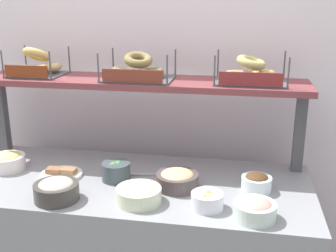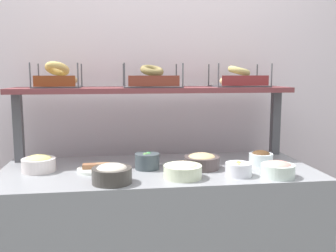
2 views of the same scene
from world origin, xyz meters
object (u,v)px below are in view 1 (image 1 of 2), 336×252
object	(u,v)px
bowl_chocolate_spread	(257,183)
bagel_basket_sesame	(250,74)
bowl_hummus	(177,179)
bagel_basket_plain	(37,66)
bowl_veggie_mix	(116,171)
bowl_potato_salad	(139,193)
bowl_egg_salad	(7,161)
bowl_fruit_salad	(207,200)
bowl_lox_spread	(255,209)
bagel_basket_poppy	(138,71)
serving_plate_white	(61,174)
serving_spoon_near_plate	(130,174)
bowl_tuna_salad	(56,190)

from	to	relation	value
bowl_chocolate_spread	bagel_basket_sesame	xyz separation A→B (m)	(-0.05, 0.27, 0.43)
bowl_hummus	bagel_basket_plain	size ratio (longest dim) A/B	0.68
bagel_basket_plain	bagel_basket_sesame	bearing A→B (deg)	-0.36
bowl_veggie_mix	bagel_basket_sesame	distance (m)	0.78
bowl_potato_salad	bowl_egg_salad	size ratio (longest dim) A/B	1.09
bowl_potato_salad	bowl_fruit_salad	xyz separation A→B (m)	(0.29, -0.00, -0.01)
bowl_egg_salad	bowl_veggie_mix	world-z (taller)	bowl_veggie_mix
bowl_potato_salad	bowl_chocolate_spread	bearing A→B (deg)	21.73
bowl_lox_spread	bowl_veggie_mix	size ratio (longest dim) A/B	1.25
bagel_basket_poppy	bowl_lox_spread	bearing A→B (deg)	-40.42
bagel_basket_sesame	bowl_egg_salad	bearing A→B (deg)	-168.26
bowl_egg_salad	bagel_basket_poppy	distance (m)	0.79
bowl_veggie_mix	bagel_basket_poppy	size ratio (longest dim) A/B	0.39
bowl_potato_salad	bagel_basket_plain	distance (m)	0.92
bowl_egg_salad	serving_plate_white	bearing A→B (deg)	-6.37
bowl_potato_salad	serving_spoon_near_plate	world-z (taller)	bowl_potato_salad
bowl_lox_spread	bagel_basket_sesame	world-z (taller)	bagel_basket_sesame
bowl_fruit_salad	bowl_veggie_mix	distance (m)	0.49
bowl_egg_salad	bagel_basket_plain	xyz separation A→B (m)	(0.08, 0.25, 0.44)
bowl_potato_salad	bowl_hummus	bearing A→B (deg)	50.51
serving_spoon_near_plate	bowl_veggie_mix	bearing A→B (deg)	-127.42
bowl_tuna_salad	bowl_hummus	bearing A→B (deg)	23.15
bowl_hummus	bowl_veggie_mix	bearing A→B (deg)	173.86
bowl_potato_salad	serving_spoon_near_plate	bearing A→B (deg)	112.70
bowl_tuna_salad	serving_spoon_near_plate	size ratio (longest dim) A/B	1.04
bagel_basket_plain	bowl_tuna_salad	bearing A→B (deg)	-59.08
bowl_potato_salad	bowl_hummus	xyz separation A→B (m)	(0.14, 0.16, 0.00)
bowl_veggie_mix	bowl_egg_salad	bearing A→B (deg)	177.06
bowl_hummus	bowl_veggie_mix	world-z (taller)	bowl_veggie_mix
bowl_lox_spread	bagel_basket_plain	bearing A→B (deg)	155.07
bowl_potato_salad	bowl_chocolate_spread	xyz separation A→B (m)	(0.48, 0.19, 0.00)
bowl_chocolate_spread	bowl_veggie_mix	size ratio (longest dim) A/B	1.00
bagel_basket_poppy	bagel_basket_sesame	size ratio (longest dim) A/B	1.02
bowl_egg_salad	bowl_veggie_mix	xyz separation A→B (m)	(0.57, -0.03, 0.00)
bowl_lox_spread	bagel_basket_plain	world-z (taller)	bagel_basket_plain
bowl_fruit_salad	serving_spoon_near_plate	distance (m)	0.47
bowl_lox_spread	serving_plate_white	size ratio (longest dim) A/B	0.83
bagel_basket_plain	bagel_basket_sesame	xyz separation A→B (m)	(1.09, -0.01, -0.00)
serving_plate_white	bagel_basket_sesame	size ratio (longest dim) A/B	0.60
bowl_tuna_salad	serving_plate_white	bearing A→B (deg)	110.04
serving_spoon_near_plate	bagel_basket_plain	xyz separation A→B (m)	(-0.54, 0.21, 0.47)
bowl_tuna_salad	bagel_basket_poppy	distance (m)	0.69
bowl_tuna_salad	bowl_chocolate_spread	bearing A→B (deg)	15.78
bowl_tuna_salad	bagel_basket_sesame	world-z (taller)	bagel_basket_sesame
bagel_basket_plain	bowl_lox_spread	bearing A→B (deg)	-24.93
bowl_egg_salad	serving_spoon_near_plate	bearing A→B (deg)	3.31
bowl_lox_spread	bowl_egg_salad	size ratio (longest dim) A/B	0.96
bowl_fruit_salad	bowl_potato_salad	bearing A→B (deg)	179.68
bowl_chocolate_spread	bowl_veggie_mix	bearing A→B (deg)	179.76
bowl_egg_salad	bowl_hummus	world-z (taller)	bowl_egg_salad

